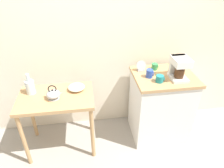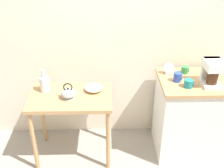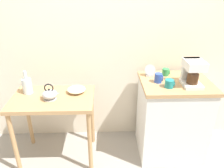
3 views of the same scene
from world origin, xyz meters
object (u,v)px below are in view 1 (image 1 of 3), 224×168
Objects in this scene: table_clock at (141,67)px; mug_dark_teal at (160,79)px; teakettle at (53,94)px; coffee_maker at (179,67)px; bowl_stoneware at (76,87)px; mug_blue at (150,73)px; mug_tall_green at (155,67)px; glass_carafe_vase at (30,87)px.

mug_dark_teal is at bearing -64.18° from table_clock.
teakettle is 1.42m from coffee_maker.
bowl_stoneware is 0.74× the size of coffee_maker.
coffee_maker is 2.80× the size of mug_dark_teal.
mug_dark_teal is (1.17, -0.04, 0.12)m from teakettle.
teakettle is 1.07m from table_clock.
mug_dark_teal reaches higher than bowl_stoneware.
table_clock reaches higher than teakettle.
table_clock reaches higher than mug_dark_teal.
mug_dark_teal is at bearing -166.18° from coffee_maker.
mug_blue is 0.74× the size of table_clock.
bowl_stoneware is 2.08× the size of mug_dark_teal.
coffee_maker is at bearing 0.86° from teakettle.
mug_dark_teal is at bearing -10.68° from bowl_stoneware.
teakettle is 1.18m from mug_dark_teal.
coffee_maker is at bearing -31.89° from table_clock.
mug_tall_green is at bearing 128.38° from coffee_maker.
glass_carafe_vase is at bearing 177.68° from mug_blue.
table_clock reaches higher than glass_carafe_vase.
mug_dark_teal is at bearing -1.73° from teakettle.
glass_carafe_vase is 2.59× the size of mug_blue.
glass_carafe_vase reaches higher than mug_tall_green.
teakettle reaches higher than bowl_stoneware.
glass_carafe_vase reaches higher than bowl_stoneware.
mug_tall_green is 0.63× the size of table_clock.
mug_dark_teal is at bearing -56.11° from mug_blue.
bowl_stoneware is 0.95m from mug_dark_teal.
bowl_stoneware is at bearing 29.73° from teakettle.
mug_dark_teal is 0.97× the size of mug_blue.
teakettle is at bearing -150.27° from bowl_stoneware.
table_clock is (-0.37, 0.23, -0.08)m from coffee_maker.
mug_blue reaches higher than teakettle.
table_clock is (-0.18, -0.01, 0.02)m from mug_tall_green.
mug_tall_green is at bearing 55.48° from mug_blue.
coffee_maker is (1.16, -0.12, 0.24)m from bowl_stoneware.
mug_blue is 0.21m from mug_tall_green.
mug_dark_teal is 0.30m from mug_tall_green.
table_clock is at bearing 7.93° from bowl_stoneware.
mug_blue is at bearing -3.65° from bowl_stoneware.
table_clock is at bearing 4.81° from glass_carafe_vase.
coffee_maker is 2.02× the size of table_clock.
mug_tall_green is 0.18m from table_clock.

